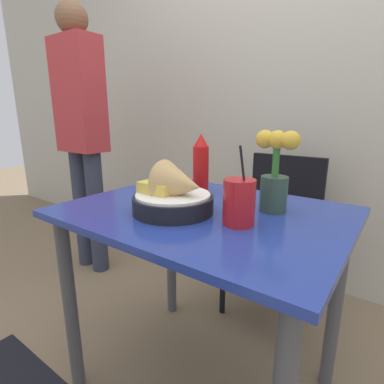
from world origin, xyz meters
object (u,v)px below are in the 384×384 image
ketchup_bottle (201,165)px  flower_vase (275,172)px  person_standing (82,126)px  drink_cup (239,204)px  food_basket (175,195)px  chair_far_window (278,219)px

ketchup_bottle → flower_vase: size_ratio=0.90×
ketchup_bottle → person_standing: bearing=170.3°
flower_vase → drink_cup: bearing=-100.9°
food_basket → flower_vase: (0.25, 0.20, 0.07)m
chair_far_window → person_standing: person_standing is taller
drink_cup → food_basket: bearing=-173.4°
ketchup_bottle → flower_vase: (0.33, -0.06, 0.02)m
flower_vase → person_standing: (-1.37, 0.24, 0.11)m
drink_cup → ketchup_bottle: bearing=141.4°
ketchup_bottle → person_standing: person_standing is taller
food_basket → ketchup_bottle: 0.28m
flower_vase → person_standing: size_ratio=0.16×
person_standing → food_basket: bearing=-21.4°
flower_vase → chair_far_window: bearing=107.0°
food_basket → flower_vase: 0.33m
food_basket → drink_cup: drink_cup is taller
chair_far_window → ketchup_bottle: bearing=-105.3°
chair_far_window → food_basket: food_basket is taller
ketchup_bottle → flower_vase: flower_vase is taller
ketchup_bottle → flower_vase: bearing=-9.7°
drink_cup → flower_vase: flower_vase is taller
food_basket → flower_vase: bearing=39.2°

